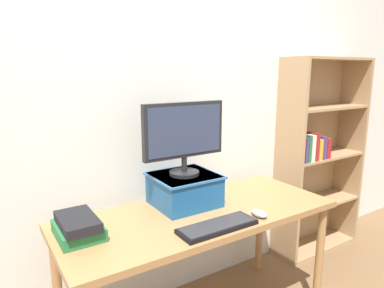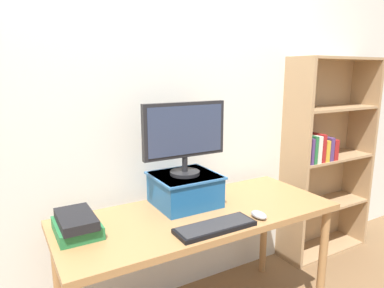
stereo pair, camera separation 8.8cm
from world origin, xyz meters
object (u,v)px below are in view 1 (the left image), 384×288
bookshelf_unit (316,155)px  computer_mouse (259,214)px  desk (200,225)px  book_stack (78,227)px  computer_monitor (184,134)px  riser_box (184,189)px  keyboard (218,226)px

bookshelf_unit → computer_mouse: bookshelf_unit is taller
desk → book_stack: size_ratio=5.53×
desk → computer_monitor: (-0.02, 0.14, 0.50)m
riser_box → book_stack: riser_box is taller
bookshelf_unit → book_stack: bookshelf_unit is taller
desk → computer_mouse: computer_mouse is taller
desk → riser_box: riser_box is taller
bookshelf_unit → computer_monitor: 1.44m
riser_box → computer_monitor: (0.00, -0.00, 0.32)m
bookshelf_unit → riser_box: bearing=-173.6°
desk → bookshelf_unit: bearing=12.1°
bookshelf_unit → computer_mouse: size_ratio=15.58×
bookshelf_unit → computer_monitor: (-1.40, -0.16, 0.34)m
desk → computer_mouse: bearing=-44.8°
bookshelf_unit → computer_monitor: size_ratio=3.20×
bookshelf_unit → riser_box: bookshelf_unit is taller
keyboard → computer_mouse: bearing=-1.3°
riser_box → book_stack: 0.64m
desk → computer_monitor: 0.52m
book_stack → keyboard: bearing=-25.5°
computer_monitor → computer_mouse: 0.60m
computer_mouse → book_stack: 0.93m
riser_box → computer_monitor: computer_monitor is taller
computer_mouse → book_stack: bearing=161.5°
desk → bookshelf_unit: 1.42m
riser_box → keyboard: 0.37m
computer_monitor → keyboard: size_ratio=1.21×
desk → computer_mouse: (0.23, -0.23, 0.10)m
computer_mouse → bookshelf_unit: bearing=24.6°
desk → keyboard: keyboard is taller
desk → book_stack: bearing=174.3°
computer_mouse → book_stack: book_stack is taller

